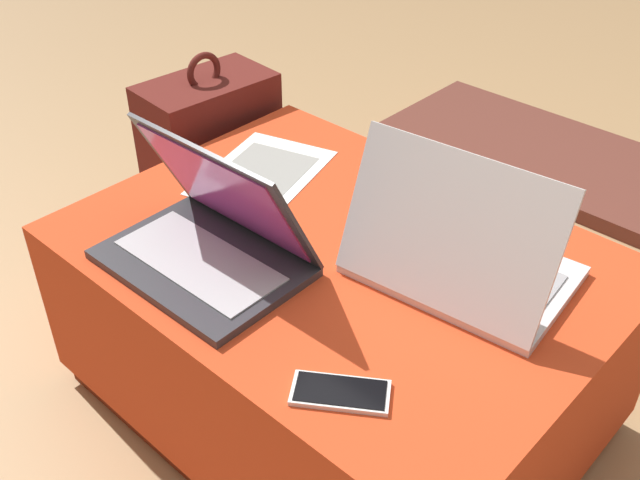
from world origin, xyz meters
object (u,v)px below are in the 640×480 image
backpack (211,169)px  laptop_near (210,238)px  paper_sheet (263,172)px  laptop_far (458,256)px  cell_phone (340,392)px

backpack → laptop_near: bearing=56.0°
laptop_near → backpack: (-0.49, 0.39, -0.22)m
backpack → paper_sheet: bearing=74.9°
laptop_far → cell_phone: (0.03, -0.33, -0.05)m
backpack → laptop_far: bearing=84.9°
laptop_far → paper_sheet: laptop_far is taller
laptop_near → backpack: bearing=140.2°
laptop_near → laptop_far: laptop_far is taller
cell_phone → paper_sheet: size_ratio=0.44×
laptop_far → backpack: size_ratio=0.70×
laptop_near → cell_phone: 0.39m
laptop_near → cell_phone: bearing=-13.2°
paper_sheet → laptop_near: bearing=-76.7°
laptop_far → paper_sheet: bearing=-9.1°
laptop_near → laptop_far: bearing=34.2°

